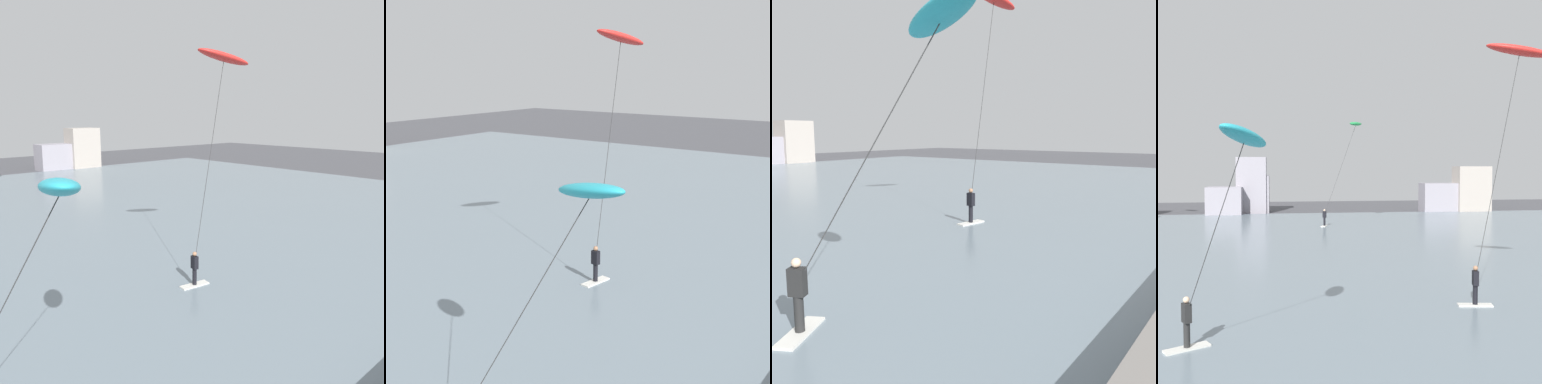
% 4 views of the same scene
% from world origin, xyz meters
% --- Properties ---
extents(kitesurfer_cyan, '(3.49, 4.09, 6.87)m').
position_xyz_m(kitesurfer_cyan, '(-5.14, 8.39, 5.67)').
color(kitesurfer_cyan, silver).
rests_on(kitesurfer_cyan, water_bay).
extents(kitesurfer_red, '(3.87, 1.49, 10.79)m').
position_xyz_m(kitesurfer_red, '(5.47, 13.64, 9.20)').
color(kitesurfer_red, silver).
rests_on(kitesurfer_red, water_bay).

